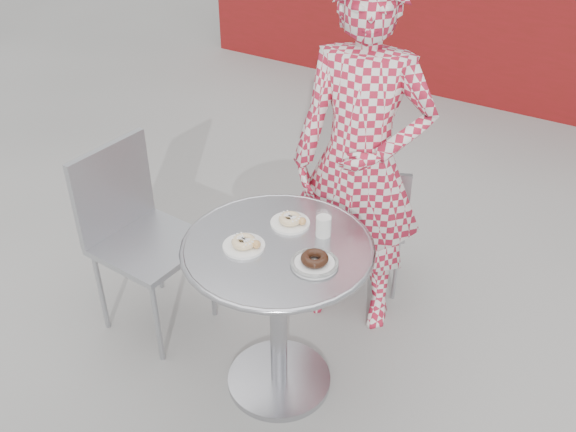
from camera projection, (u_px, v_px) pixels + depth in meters
The scene contains 9 objects.
ground at pixel (282, 383), 3.02m from camera, with size 60.00×60.00×0.00m, color #A3A09B.
bistro_table at pixel (278, 283), 2.69m from camera, with size 0.79×0.79×0.80m.
chair_far at pixel (367, 244), 3.52m from camera, with size 0.50×0.50×0.79m.
chair_left at pixel (154, 275), 3.21m from camera, with size 0.49×0.48×0.96m.
seated_person at pixel (361, 164), 2.96m from camera, with size 0.65×0.42×1.77m, color #A81932.
plate_far at pixel (291, 221), 2.69m from camera, with size 0.17×0.17×0.04m.
plate_near at pixel (244, 244), 2.56m from camera, with size 0.17×0.17×0.05m.
plate_checker at pixel (315, 262), 2.46m from camera, with size 0.19×0.19×0.05m.
milk_cup at pixel (323, 225), 2.61m from camera, with size 0.07×0.07×0.11m.
Camera 1 is at (1.10, -1.74, 2.33)m, focal length 40.00 mm.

